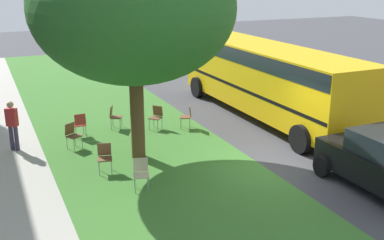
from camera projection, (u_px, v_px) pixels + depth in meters
The scene contains 13 objects.
ground at pixel (270, 166), 14.35m from camera, with size 80.00×80.00×0.00m, color #424247.
grass_verge at pixel (174, 184), 13.09m from camera, with size 48.00×6.00×0.01m, color #3D752D.
sidewalk_strip at pixel (7, 217), 11.35m from camera, with size 48.00×2.80×0.01m, color #ADA89E.
street_tree at pixel (133, 8), 13.66m from camera, with size 6.08×6.08×6.94m.
chair_0 at pixel (105, 156), 13.77m from camera, with size 0.51×0.50×0.88m.
chair_1 at pixel (80, 123), 16.75m from camera, with size 0.44×0.44×0.88m.
chair_2 at pixel (114, 115), 17.69m from camera, with size 0.55×0.56×0.88m.
chair_3 at pixel (187, 115), 17.72m from camera, with size 0.55×0.55×0.88m.
chair_4 at pixel (156, 115), 17.66m from camera, with size 0.59×0.59×0.88m.
chair_5 at pixel (72, 134), 15.66m from camera, with size 0.58×0.57×0.88m.
chair_6 at pixel (141, 172), 12.66m from camera, with size 0.52×0.51×0.88m.
school_bus at pixel (267, 74), 18.85m from camera, with size 10.40×2.80×2.88m.
pedestrian_0 at pixel (12, 124), 15.36m from camera, with size 0.37×0.41×1.69m.
Camera 1 is at (-11.08, 7.68, 5.66)m, focal length 43.65 mm.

